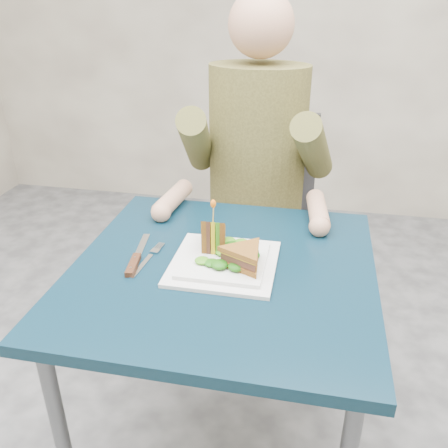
% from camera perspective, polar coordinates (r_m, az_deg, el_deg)
% --- Properties ---
extents(table, '(0.75, 0.75, 0.73)m').
position_cam_1_polar(table, '(1.24, -0.14, -8.19)').
color(table, black).
rests_on(table, ground).
extents(chair, '(0.42, 0.40, 0.93)m').
position_cam_1_polar(chair, '(1.89, 4.12, 1.11)').
color(chair, '#47474C').
rests_on(chair, ground).
extents(diner, '(0.54, 0.59, 0.74)m').
position_cam_1_polar(diner, '(1.66, 4.02, 11.16)').
color(diner, brown).
rests_on(diner, chair).
extents(plate, '(0.26, 0.26, 0.02)m').
position_cam_1_polar(plate, '(1.19, -0.00, -4.59)').
color(plate, white).
rests_on(plate, table).
extents(sandwich_flat, '(0.17, 0.17, 0.05)m').
position_cam_1_polar(sandwich_flat, '(1.14, 2.46, -3.97)').
color(sandwich_flat, brown).
rests_on(sandwich_flat, plate).
extents(sandwich_upright, '(0.08, 0.13, 0.13)m').
position_cam_1_polar(sandwich_upright, '(1.21, -1.26, -1.51)').
color(sandwich_upright, brown).
rests_on(sandwich_upright, plate).
extents(fork, '(0.03, 0.18, 0.01)m').
position_cam_1_polar(fork, '(1.23, -9.28, -4.34)').
color(fork, silver).
rests_on(fork, table).
extents(knife, '(0.05, 0.22, 0.02)m').
position_cam_1_polar(knife, '(1.22, -10.67, -4.41)').
color(knife, silver).
rests_on(knife, table).
extents(toothpick, '(0.01, 0.01, 0.06)m').
position_cam_1_polar(toothpick, '(1.18, -1.29, 1.22)').
color(toothpick, tan).
rests_on(toothpick, sandwich_upright).
extents(toothpick_frill, '(0.01, 0.01, 0.02)m').
position_cam_1_polar(toothpick_frill, '(1.17, -1.31, 2.45)').
color(toothpick_frill, orange).
rests_on(toothpick_frill, sandwich_upright).
extents(lettuce_spill, '(0.15, 0.13, 0.02)m').
position_cam_1_polar(lettuce_spill, '(1.19, 0.33, -3.50)').
color(lettuce_spill, '#337A14').
rests_on(lettuce_spill, plate).
extents(onion_ring, '(0.04, 0.04, 0.02)m').
position_cam_1_polar(onion_ring, '(1.18, 0.76, -3.46)').
color(onion_ring, '#9E4C7A').
rests_on(onion_ring, plate).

